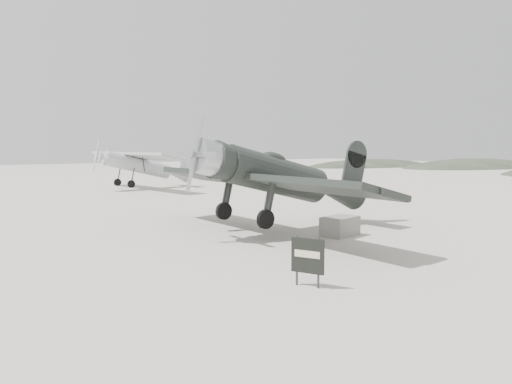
{
  "coord_description": "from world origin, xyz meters",
  "views": [
    {
      "loc": [
        -13.12,
        -14.77,
        3.28
      ],
      "look_at": [
        -1.79,
        0.8,
        1.5
      ],
      "focal_mm": 35.0,
      "sensor_mm": 36.0,
      "label": 1
    }
  ],
  "objects_px": {
    "sign_board": "(308,257)",
    "highwing_monoplane": "(142,163)",
    "lowwing_monoplane": "(283,178)",
    "equipment_block": "(340,226)"
  },
  "relations": [
    {
      "from": "sign_board",
      "to": "highwing_monoplane",
      "type": "bearing_deg",
      "value": 50.42
    },
    {
      "from": "sign_board",
      "to": "lowwing_monoplane",
      "type": "bearing_deg",
      "value": 31.25
    },
    {
      "from": "lowwing_monoplane",
      "to": "equipment_block",
      "type": "distance_m",
      "value": 2.89
    },
    {
      "from": "lowwing_monoplane",
      "to": "sign_board",
      "type": "distance_m",
      "value": 7.87
    },
    {
      "from": "highwing_monoplane",
      "to": "equipment_block",
      "type": "height_order",
      "value": "highwing_monoplane"
    },
    {
      "from": "equipment_block",
      "to": "sign_board",
      "type": "xyz_separation_m",
      "value": [
        -5.4,
        -4.25,
        0.35
      ]
    },
    {
      "from": "lowwing_monoplane",
      "to": "highwing_monoplane",
      "type": "distance_m",
      "value": 21.38
    },
    {
      "from": "highwing_monoplane",
      "to": "sign_board",
      "type": "bearing_deg",
      "value": -110.65
    },
    {
      "from": "lowwing_monoplane",
      "to": "equipment_block",
      "type": "height_order",
      "value": "lowwing_monoplane"
    },
    {
      "from": "equipment_block",
      "to": "sign_board",
      "type": "relative_size",
      "value": 1.2
    }
  ]
}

